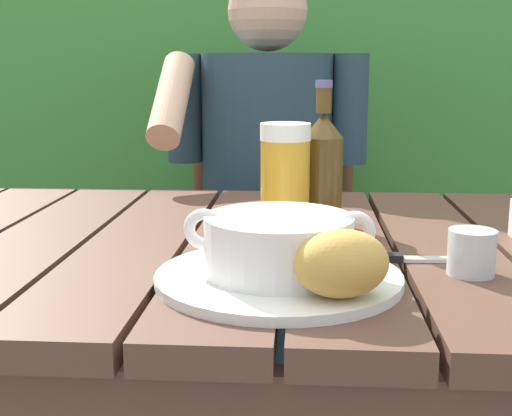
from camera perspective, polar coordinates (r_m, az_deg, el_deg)
dining_table at (r=1.06m, az=-1.44°, el=-7.65°), size 1.35×0.81×0.75m
hedge_backdrop at (r=2.47m, az=2.07°, el=13.85°), size 3.73×0.99×2.36m
chair_near_diner at (r=1.91m, az=1.15°, el=-4.23°), size 0.47×0.46×0.97m
person_eating at (r=1.66m, az=0.74°, el=2.25°), size 0.48×0.47×1.24m
serving_plate at (r=0.82m, az=1.88°, el=-5.82°), size 0.30×0.30×0.01m
soup_bowl at (r=0.81m, az=1.90°, el=-2.95°), size 0.23×0.18×0.08m
bread_roll at (r=0.73m, az=7.17°, el=-4.63°), size 0.12×0.11×0.07m
beer_glass at (r=1.05m, az=2.44°, el=2.51°), size 0.08×0.08×0.17m
beer_bottle at (r=1.10m, az=5.57°, el=3.44°), size 0.06×0.06×0.23m
water_glass_small at (r=0.89m, az=17.55°, el=-3.54°), size 0.06×0.06×0.06m
table_knife at (r=0.93m, az=11.95°, el=-4.13°), size 0.15×0.02×0.01m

